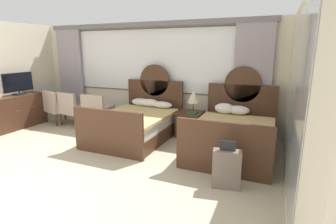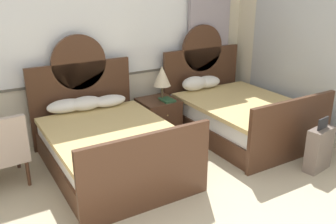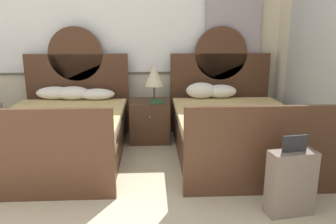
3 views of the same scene
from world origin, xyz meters
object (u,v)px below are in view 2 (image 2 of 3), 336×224
bed_near_mirror (237,114)px  table_lamp_on_nightstand (162,77)px  book_on_nightstand (167,100)px  bed_near_window (108,143)px  nightstand_between_beds (158,117)px  suitcase_on_floor (319,149)px

bed_near_mirror → table_lamp_on_nightstand: (-1.02, 0.61, 0.61)m
table_lamp_on_nightstand → book_on_nightstand: size_ratio=2.04×
bed_near_window → bed_near_mirror: 2.18m
bed_near_mirror → table_lamp_on_nightstand: size_ratio=4.04×
nightstand_between_beds → book_on_nightstand: 0.34m
bed_near_window → book_on_nightstand: (1.19, 0.50, 0.25)m
nightstand_between_beds → suitcase_on_floor: bearing=-59.3°
book_on_nightstand → bed_near_window: bearing=-157.3°
bed_near_window → nightstand_between_beds: (1.09, 0.61, -0.06)m
bed_near_mirror → book_on_nightstand: bearing=152.9°
nightstand_between_beds → table_lamp_on_nightstand: table_lamp_on_nightstand is taller
table_lamp_on_nightstand → book_on_nightstand: (0.03, -0.10, -0.35)m
bed_near_mirror → book_on_nightstand: (-0.99, 0.51, 0.25)m
bed_near_window → book_on_nightstand: size_ratio=8.25×
bed_near_mirror → table_lamp_on_nightstand: 1.33m
table_lamp_on_nightstand → suitcase_on_floor: bearing=-60.6°
bed_near_mirror → bed_near_window: bearing=179.8°
bed_near_window → nightstand_between_beds: bed_near_window is taller
bed_near_mirror → nightstand_between_beds: bearing=150.3°
suitcase_on_floor → nightstand_between_beds: bearing=120.7°
nightstand_between_beds → suitcase_on_floor: 2.41m
bed_near_mirror → nightstand_between_beds: (-1.09, 0.62, -0.05)m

